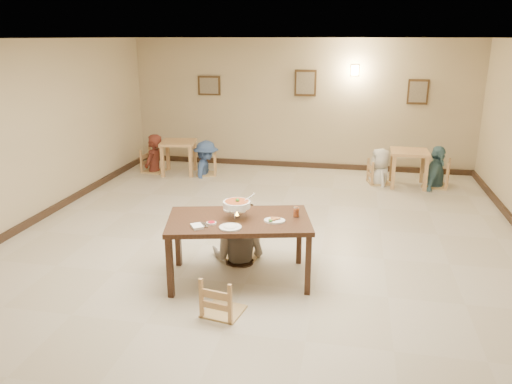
% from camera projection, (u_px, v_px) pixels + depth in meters
% --- Properties ---
extents(floor, '(10.00, 10.00, 0.00)m').
position_uv_depth(floor, '(261.00, 249.00, 7.42)').
color(floor, beige).
rests_on(floor, ground).
extents(ceiling, '(10.00, 10.00, 0.00)m').
position_uv_depth(ceiling, '(262.00, 39.00, 6.52)').
color(ceiling, silver).
rests_on(ceiling, wall_back).
extents(wall_back, '(10.00, 0.00, 10.00)m').
position_uv_depth(wall_back, '(301.00, 105.00, 11.65)').
color(wall_back, '#C1AC89').
rests_on(wall_back, floor).
extents(wall_front, '(10.00, 0.00, 10.00)m').
position_uv_depth(wall_front, '(62.00, 384.00, 2.29)').
color(wall_front, '#C1AC89').
rests_on(wall_front, floor).
extents(wall_left, '(0.00, 10.00, 10.00)m').
position_uv_depth(wall_left, '(8.00, 140.00, 7.71)').
color(wall_left, '#C1AC89').
rests_on(wall_left, floor).
extents(baseboard_back, '(8.00, 0.06, 0.12)m').
position_uv_depth(baseboard_back, '(299.00, 165.00, 12.06)').
color(baseboard_back, '#332217').
rests_on(baseboard_back, floor).
extents(baseboard_left, '(0.06, 10.00, 0.12)m').
position_uv_depth(baseboard_left, '(22.00, 226.00, 8.14)').
color(baseboard_left, '#332217').
rests_on(baseboard_left, floor).
extents(picture_a, '(0.55, 0.04, 0.45)m').
position_uv_depth(picture_a, '(209.00, 86.00, 11.90)').
color(picture_a, '#3E2915').
rests_on(picture_a, wall_back).
extents(picture_b, '(0.50, 0.04, 0.60)m').
position_uv_depth(picture_b, '(305.00, 83.00, 11.44)').
color(picture_b, '#3E2915').
rests_on(picture_b, wall_back).
extents(picture_c, '(0.45, 0.04, 0.55)m').
position_uv_depth(picture_c, '(418.00, 92.00, 11.03)').
color(picture_c, '#3E2915').
rests_on(picture_c, wall_back).
extents(wall_sconce, '(0.16, 0.05, 0.22)m').
position_uv_depth(wall_sconce, '(355.00, 70.00, 11.15)').
color(wall_sconce, '#FFD88C').
rests_on(wall_sconce, wall_back).
extents(main_table, '(1.97, 1.39, 0.83)m').
position_uv_depth(main_table, '(239.00, 225.00, 6.30)').
color(main_table, '#3E2416').
rests_on(main_table, floor).
extents(chair_far, '(0.43, 0.43, 0.91)m').
position_uv_depth(chair_far, '(243.00, 226.00, 7.07)').
color(chair_far, tan).
rests_on(chair_far, floor).
extents(chair_near, '(0.42, 0.42, 0.90)m').
position_uv_depth(chair_near, '(223.00, 277.00, 5.59)').
color(chair_near, tan).
rests_on(chair_near, floor).
extents(main_diner, '(0.93, 0.77, 1.73)m').
position_uv_depth(main_diner, '(238.00, 201.00, 6.86)').
color(main_diner, gray).
rests_on(main_diner, floor).
extents(curry_warmer, '(0.39, 0.35, 0.31)m').
position_uv_depth(curry_warmer, '(237.00, 204.00, 6.24)').
color(curry_warmer, silver).
rests_on(curry_warmer, main_table).
extents(rice_plate_far, '(0.31, 0.31, 0.07)m').
position_uv_depth(rice_plate_far, '(235.00, 210.00, 6.55)').
color(rice_plate_far, white).
rests_on(rice_plate_far, main_table).
extents(rice_plate_near, '(0.27, 0.27, 0.06)m').
position_uv_depth(rice_plate_near, '(230.00, 227.00, 5.96)').
color(rice_plate_near, white).
rests_on(rice_plate_near, main_table).
extents(fried_plate, '(0.26, 0.26, 0.06)m').
position_uv_depth(fried_plate, '(274.00, 220.00, 6.17)').
color(fried_plate, white).
rests_on(fried_plate, main_table).
extents(chili_dish, '(0.12, 0.12, 0.03)m').
position_uv_depth(chili_dish, '(211.00, 223.00, 6.10)').
color(chili_dish, white).
rests_on(chili_dish, main_table).
extents(napkin_cutlery, '(0.23, 0.27, 0.03)m').
position_uv_depth(napkin_cutlery, '(198.00, 226.00, 5.98)').
color(napkin_cutlery, white).
rests_on(napkin_cutlery, main_table).
extents(drink_glass, '(0.07, 0.07, 0.14)m').
position_uv_depth(drink_glass, '(296.00, 212.00, 6.32)').
color(drink_glass, white).
rests_on(drink_glass, main_table).
extents(bg_table_left, '(0.87, 0.87, 0.75)m').
position_uv_depth(bg_table_left, '(178.00, 147.00, 11.33)').
color(bg_table_left, tan).
rests_on(bg_table_left, floor).
extents(bg_table_right, '(0.76, 0.76, 0.76)m').
position_uv_depth(bg_table_right, '(409.00, 157.00, 10.38)').
color(bg_table_right, tan).
rests_on(bg_table_right, floor).
extents(bg_chair_ll, '(0.47, 0.47, 1.00)m').
position_uv_depth(bg_chair_ll, '(153.00, 151.00, 11.52)').
color(bg_chair_ll, tan).
rests_on(bg_chair_ll, floor).
extents(bg_chair_lr, '(0.45, 0.45, 0.95)m').
position_uv_depth(bg_chair_lr, '(206.00, 154.00, 11.30)').
color(bg_chair_lr, tan).
rests_on(bg_chair_lr, floor).
extents(bg_chair_rl, '(0.45, 0.45, 0.96)m').
position_uv_depth(bg_chair_rl, '(380.00, 162.00, 10.60)').
color(bg_chair_rl, tan).
rests_on(bg_chair_rl, floor).
extents(bg_chair_rr, '(0.51, 0.51, 1.08)m').
position_uv_depth(bg_chair_rr, '(437.00, 161.00, 10.37)').
color(bg_chair_rr, tan).
rests_on(bg_chair_rr, floor).
extents(bg_diner_a, '(0.48, 0.68, 1.76)m').
position_uv_depth(bg_diner_a, '(152.00, 134.00, 11.40)').
color(bg_diner_a, '#5A241B').
rests_on(bg_diner_a, floor).
extents(bg_diner_b, '(0.65, 1.05, 1.56)m').
position_uv_depth(bg_diner_b, '(205.00, 141.00, 11.21)').
color(bg_diner_b, '#45639B').
rests_on(bg_diner_b, floor).
extents(bg_diner_c, '(0.66, 0.85, 1.53)m').
position_uv_depth(bg_diner_c, '(381.00, 148.00, 10.52)').
color(bg_diner_c, silver).
rests_on(bg_diner_c, floor).
extents(bg_diner_d, '(0.74, 1.10, 1.73)m').
position_uv_depth(bg_diner_d, '(439.00, 146.00, 10.27)').
color(bg_diner_d, slate).
rests_on(bg_diner_d, floor).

